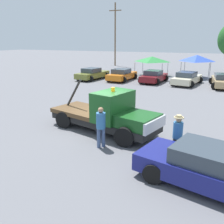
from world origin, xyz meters
TOP-DOWN VIEW (x-y plane):
  - ground_plane at (0.00, 0.00)m, footprint 160.00×160.00m
  - tow_truck at (0.35, -0.09)m, footprint 6.25×3.36m
  - foreground_car at (5.40, -3.29)m, footprint 5.25×2.98m
  - person_near_truck at (3.98, -1.59)m, footprint 0.39×0.39m
  - person_at_hood at (0.80, -1.89)m, footprint 0.40×0.40m
  - parked_car_olive at (-8.52, 14.91)m, footprint 2.76×4.88m
  - parked_car_orange at (-5.06, 15.54)m, footprint 2.64×4.72m
  - parked_car_maroon at (-1.39, 15.61)m, footprint 2.67×4.38m
  - parked_car_cream at (2.09, 15.73)m, footprint 2.97×5.02m
  - parked_car_tan at (5.56, 15.57)m, footprint 2.82×4.95m
  - canopy_tent_green at (-3.07, 21.09)m, footprint 3.54×3.54m
  - canopy_tent_blue at (2.41, 21.14)m, footprint 3.19×3.19m
  - utility_pole at (-12.23, 30.54)m, footprint 2.20×0.24m

SIDE VIEW (x-z plane):
  - ground_plane at x=0.00m, z-range 0.00..0.00m
  - parked_car_maroon at x=-1.39m, z-range -0.02..1.32m
  - parked_car_olive at x=-8.52m, z-range -0.02..1.32m
  - parked_car_orange at x=-5.06m, z-range -0.02..1.32m
  - parked_car_tan at x=5.56m, z-range -0.02..1.32m
  - parked_car_cream at x=2.09m, z-range -0.02..1.32m
  - foreground_car at x=5.40m, z-range -0.02..1.32m
  - tow_truck at x=0.35m, z-range -0.34..2.17m
  - person_at_hood at x=0.80m, z-range 0.14..1.93m
  - person_near_truck at x=3.98m, z-range 0.16..1.92m
  - canopy_tent_green at x=-3.07m, z-range 0.86..3.28m
  - canopy_tent_blue at x=2.41m, z-range 0.98..3.71m
  - utility_pole at x=-12.23m, z-range 0.27..10.70m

